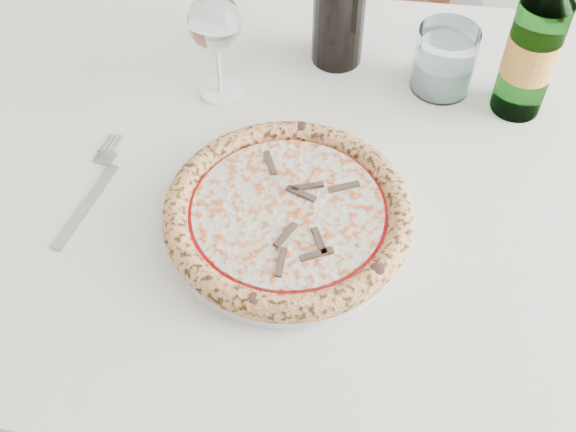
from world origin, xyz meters
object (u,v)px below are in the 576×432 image
(tumbler, at_px, (444,64))
(beer_bottle, at_px, (534,45))
(pizza, at_px, (288,213))
(wine_glass, at_px, (215,25))
(dining_table, at_px, (297,213))
(plate, at_px, (288,222))

(tumbler, xyz_separation_m, beer_bottle, (0.11, -0.03, 0.07))
(pizza, distance_m, wine_glass, 0.28)
(tumbler, distance_m, beer_bottle, 0.13)
(dining_table, bearing_deg, tumbler, 45.32)
(dining_table, distance_m, tumbler, 0.30)
(dining_table, relative_size, tumbler, 13.92)
(beer_bottle, bearing_deg, plate, -138.68)
(tumbler, bearing_deg, plate, -122.92)
(wine_glass, height_order, beer_bottle, beer_bottle)
(wine_glass, distance_m, beer_bottle, 0.42)
(plate, distance_m, beer_bottle, 0.40)
(dining_table, height_order, pizza, pizza)
(dining_table, relative_size, wine_glass, 8.31)
(dining_table, relative_size, beer_bottle, 4.97)
(plate, xyz_separation_m, wine_glass, (-0.13, 0.24, 0.11))
(plate, distance_m, tumbler, 0.35)
(plate, xyz_separation_m, beer_bottle, (0.29, 0.26, 0.10))
(plate, xyz_separation_m, pizza, (-0.00, -0.00, 0.02))
(pizza, distance_m, tumbler, 0.35)
(plate, relative_size, wine_glass, 1.82)
(dining_table, height_order, plate, plate)
(dining_table, xyz_separation_m, pizza, (-0.00, -0.10, 0.12))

